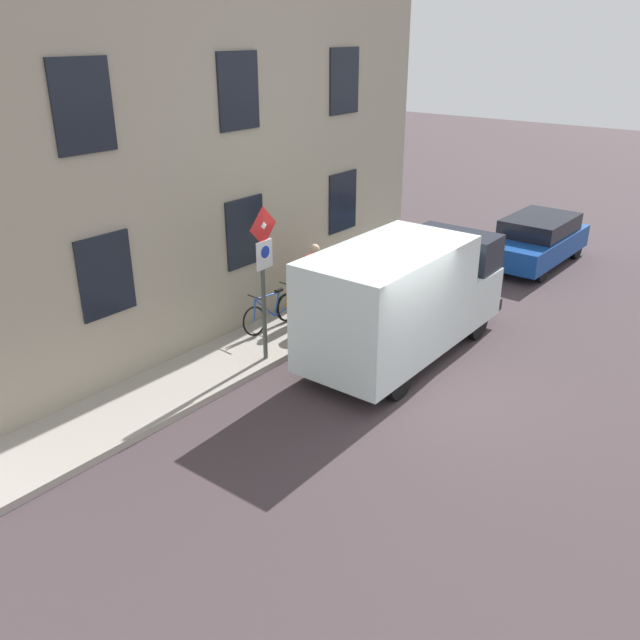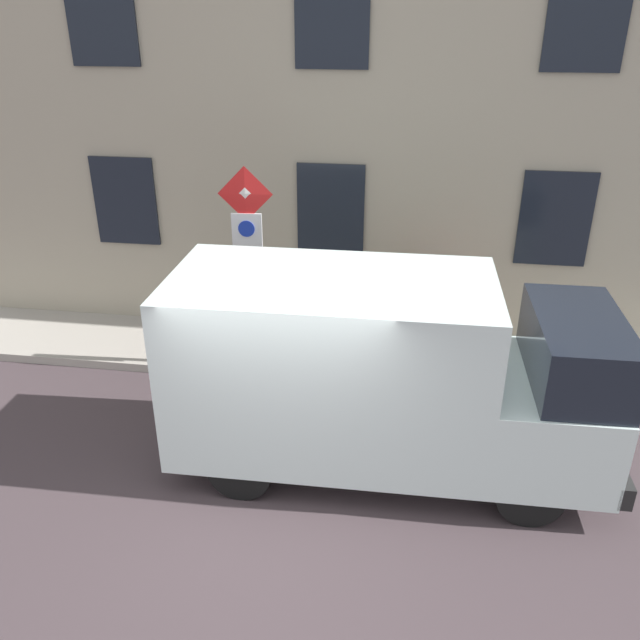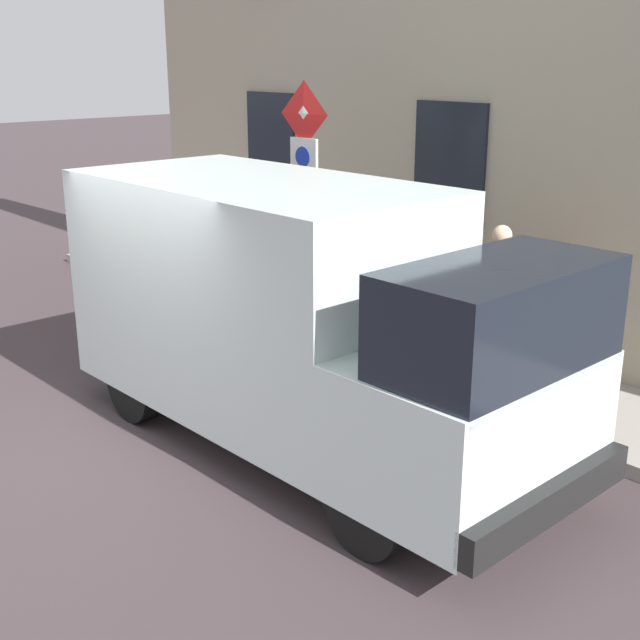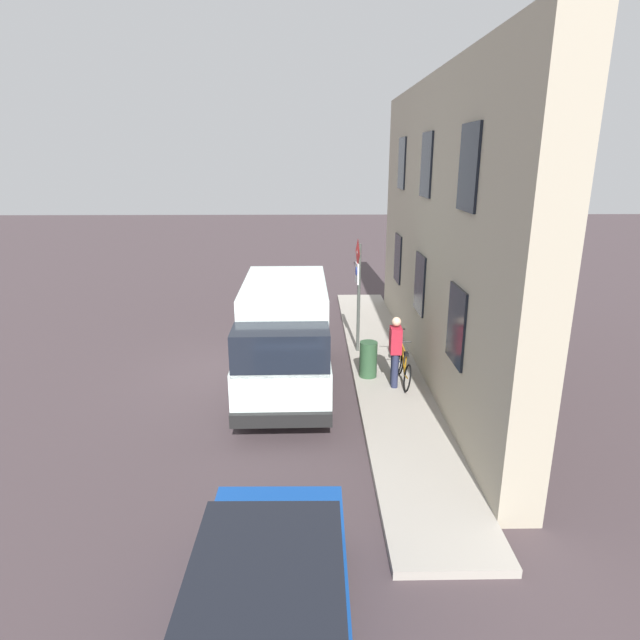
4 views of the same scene
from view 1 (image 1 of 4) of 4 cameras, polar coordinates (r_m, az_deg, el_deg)
The scene contains 10 objects.
ground_plane at distance 13.11m, azimuth 7.48°, elevation -5.63°, with size 80.00×80.00×0.00m, color #413539.
sidewalk_slab at distance 14.88m, azimuth -3.72°, elevation -1.43°, with size 1.73×14.85×0.14m, color #A39C91.
building_facade at distance 14.59m, azimuth -7.72°, elevation 12.63°, with size 0.75×12.85×7.25m.
sign_post_stacked at distance 12.98m, azimuth -4.83°, elevation 4.89°, with size 0.16×0.56×3.07m.
delivery_van at distance 13.76m, azimuth 7.14°, elevation 2.01°, with size 2.08×5.36×2.50m.
parked_hatchback at distance 20.54m, azimuth 18.02°, elevation 6.58°, with size 1.80×4.02×1.38m.
bicycle_orange at distance 15.74m, azimuth -1.65°, elevation 1.80°, with size 0.46×1.71×0.89m.
bicycle_blue at distance 15.02m, azimuth -4.20°, elevation 0.64°, with size 0.46×1.72×0.89m.
pedestrian at distance 15.52m, azimuth -0.44°, elevation 3.71°, with size 0.27×0.41×1.72m.
litter_bin at distance 14.94m, azimuth -0.18°, elevation 0.91°, with size 0.44×0.44×0.90m, color #2D5133.
Camera 1 is at (-5.72, 9.92, 6.37)m, focal length 37.42 mm.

